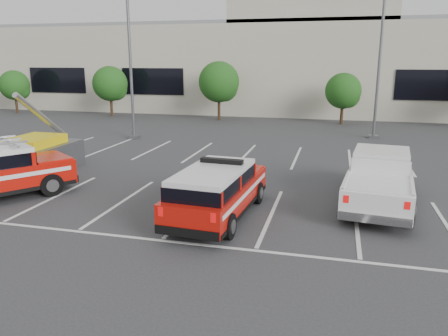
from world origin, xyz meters
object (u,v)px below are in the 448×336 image
object	(u,v)px
fire_chief_suv	(217,195)
white_pickup	(379,183)
tree_mid_left	(220,83)
tree_left	(111,85)
tree_mid_right	(344,92)
light_pole_mid	(380,56)
convention_building	(294,62)
light_pole_left	(130,56)
utility_rig	(32,157)
tree_far_left	(16,86)

from	to	relation	value
fire_chief_suv	white_pickup	world-z (taller)	white_pickup
white_pickup	tree_mid_left	bearing A→B (deg)	125.72
tree_left	tree_mid_right	bearing A→B (deg)	-0.00
tree_left	tree_mid_left	size ratio (longest dim) A/B	0.91
tree_left	light_pole_mid	world-z (taller)	light_pole_mid
convention_building	tree_mid_right	world-z (taller)	convention_building
convention_building	tree_mid_left	size ratio (longest dim) A/B	12.38
light_pole_left	light_pole_mid	distance (m)	15.52
convention_building	white_pickup	world-z (taller)	convention_building
fire_chief_suv	utility_rig	distance (m)	10.22
utility_rig	tree_far_left	bearing A→B (deg)	130.10
tree_mid_left	light_pole_left	world-z (taller)	light_pole_left
light_pole_left	fire_chief_suv	size ratio (longest dim) A/B	1.90
light_pole_left	utility_rig	size ratio (longest dim) A/B	2.36
tree_far_left	fire_chief_suv	xyz separation A→B (m)	(25.94, -22.65, -1.75)
tree_mid_left	utility_rig	world-z (taller)	tree_mid_left
tree_mid_right	convention_building	bearing A→B (deg)	116.57
tree_far_left	tree_mid_right	xyz separation A→B (m)	(30.00, 0.00, 0.00)
tree_far_left	tree_mid_right	distance (m)	30.00
tree_far_left	tree_left	bearing A→B (deg)	0.00
light_pole_mid	utility_rig	world-z (taller)	light_pole_mid
fire_chief_suv	tree_far_left	bearing A→B (deg)	142.84
convention_building	white_pickup	bearing A→B (deg)	-78.56
light_pole_mid	white_pickup	size ratio (longest dim) A/B	1.64
light_pole_mid	utility_rig	xyz separation A→B (m)	(-15.58, -13.13, -4.46)
light_pole_mid	utility_rig	bearing A→B (deg)	-139.89
tree_mid_right	utility_rig	world-z (taller)	tree_mid_right
tree_mid_right	light_pole_left	bearing A→B (deg)	-142.50
tree_mid_left	utility_rig	size ratio (longest dim) A/B	1.12
white_pickup	light_pole_left	bearing A→B (deg)	151.81
light_pole_mid	utility_rig	size ratio (longest dim) A/B	2.36
tree_far_left	tree_mid_left	world-z (taller)	tree_mid_left
tree_mid_right	light_pole_left	world-z (taller)	light_pole_left
tree_far_left	utility_rig	size ratio (longest dim) A/B	0.92
light_pole_left	tree_mid_right	bearing A→B (deg)	37.50
light_pole_mid	light_pole_left	bearing A→B (deg)	-165.07
convention_building	tree_mid_right	xyz separation A→B (m)	(4.91, -9.82, -2.22)
convention_building	fire_chief_suv	size ratio (longest dim) A/B	11.16
tree_far_left	tree_mid_left	distance (m)	20.01
fire_chief_suv	tree_mid_left	bearing A→B (deg)	108.66
tree_mid_right	fire_chief_suv	distance (m)	23.08
tree_mid_right	utility_rig	xyz separation A→B (m)	(-13.67, -19.17, -1.77)
convention_building	light_pole_left	world-z (taller)	convention_building
tree_left	utility_rig	size ratio (longest dim) A/B	1.02
tree_mid_left	light_pole_left	size ratio (longest dim) A/B	0.47
tree_mid_right	white_pickup	distance (m)	20.00
fire_chief_suv	tree_left	bearing A→B (deg)	129.10
light_pole_left	white_pickup	xyz separation A→B (m)	(14.19, -9.84, -4.45)
tree_mid_right	white_pickup	xyz separation A→B (m)	(1.10, -19.89, -1.76)
white_pickup	tree_far_left	bearing A→B (deg)	153.95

